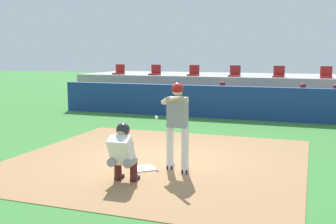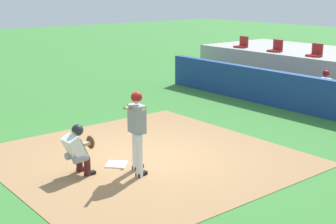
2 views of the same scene
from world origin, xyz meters
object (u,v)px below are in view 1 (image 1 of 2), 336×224
Objects in this scene: stadium_seat_0 at (119,72)px; stadium_seat_2 at (194,73)px; stadium_seat_3 at (235,73)px; stadium_seat_5 at (326,75)px; home_plate at (144,168)px; batter_at_plate at (177,121)px; dugout_player_0 at (222,98)px; dugout_player_2 at (335,102)px; catcher_crouched at (123,150)px; dugout_player_1 at (302,100)px; stadium_seat_1 at (155,72)px; stadium_seat_4 at (279,74)px.

stadium_seat_0 is 3.71m from stadium_seat_2.
stadium_seat_5 is at bearing 0.00° from stadium_seat_3.
batter_at_plate is (0.69, 0.09, 1.01)m from home_plate.
dugout_player_0 is 1.00× the size of dugout_player_2.
stadium_seat_0 is at bearing 118.69° from home_plate.
stadium_seat_3 is at bearing 89.92° from catcher_crouched.
dugout_player_2 is at bearing -26.88° from stadium_seat_3.
stadium_seat_3 is (1.86, 0.00, 0.00)m from stadium_seat_2.
dugout_player_1 is 1.00× the size of dugout_player_2.
catcher_crouched is 11.74m from stadium_seat_1.
stadium_seat_1 is at bearing 180.00° from stadium_seat_3.
stadium_seat_5 reaches higher than catcher_crouched.
batter_at_plate is at bearing -112.43° from dugout_player_2.
stadium_seat_1 is 1.00× the size of stadium_seat_4.
dugout_player_0 is 3.01m from dugout_player_1.
dugout_player_1 is at bearing -35.19° from stadium_seat_3.
dugout_player_1 is 6.96m from stadium_seat_1.
catcher_crouched is 4.16× the size of stadium_seat_5.
stadium_seat_3 is at bearing 180.00° from stadium_seat_4.
stadium_seat_1 and stadium_seat_4 have the same top height.
dugout_player_2 is at bearing 0.00° from dugout_player_0.
stadium_seat_0 is at bearing 180.00° from stadium_seat_5.
stadium_seat_1 reaches higher than dugout_player_0.
dugout_player_0 is 4.14m from dugout_player_2.
stadium_seat_1 is at bearing 110.05° from home_plate.
stadium_seat_4 is (3.71, 0.00, 0.00)m from stadium_seat_2.
stadium_seat_3 is (-0.69, 10.09, 0.50)m from batter_at_plate.
stadium_seat_2 and stadium_seat_4 have the same top height.
stadium_seat_5 reaches higher than dugout_player_1.
dugout_player_0 is 5.88m from stadium_seat_0.
stadium_seat_1 and stadium_seat_2 have the same top height.
stadium_seat_4 is at bearing 83.40° from batter_at_plate.
home_plate is at bearing 89.05° from catcher_crouched.
stadium_seat_5 is (0.83, 2.03, 0.86)m from dugout_player_1.
batter_at_plate is at bearing -96.60° from stadium_seat_4.
catcher_crouched is 4.16× the size of stadium_seat_4.
batter_at_plate is 1.39× the size of dugout_player_0.
dugout_player_0 is 1.00× the size of dugout_player_1.
stadium_seat_5 is (3.71, 0.00, 0.00)m from stadium_seat_3.
stadium_seat_2 is (-1.84, 11.10, 0.93)m from catcher_crouched.
batter_at_plate is 0.90× the size of catcher_crouched.
stadium_seat_3 reaches higher than dugout_player_2.
stadium_seat_2 is at bearing 180.00° from stadium_seat_5.
dugout_player_0 is at bearing -20.48° from stadium_seat_0.
catcher_crouched is 11.75m from stadium_seat_5.
catcher_crouched is 11.29m from stadium_seat_4.
home_plate is at bearing -172.31° from batter_at_plate.
stadium_seat_3 is at bearing 93.92° from batter_at_plate.
stadium_seat_5 is (3.71, 10.18, 1.51)m from home_plate.
stadium_seat_2 and stadium_seat_5 have the same top height.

